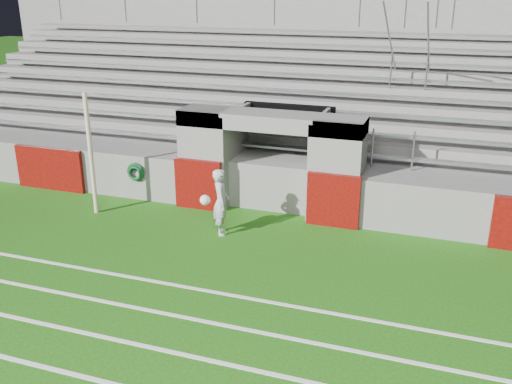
% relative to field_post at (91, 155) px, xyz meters
% --- Properties ---
extents(ground, '(90.00, 90.00, 0.00)m').
position_rel_field_post_xyz_m(ground, '(4.23, -1.81, -1.58)').
color(ground, '#1A530D').
rests_on(ground, ground).
extents(field_post, '(0.11, 0.11, 3.16)m').
position_rel_field_post_xyz_m(field_post, '(0.00, 0.00, 0.00)').
color(field_post, beige).
rests_on(field_post, ground).
extents(stadium_structure, '(26.00, 8.48, 5.42)m').
position_rel_field_post_xyz_m(stadium_structure, '(4.23, 6.16, -0.09)').
color(stadium_structure, slate).
rests_on(stadium_structure, ground).
extents(goalkeeper_with_ball, '(0.76, 0.69, 1.61)m').
position_rel_field_post_xyz_m(goalkeeper_with_ball, '(3.60, -0.17, -0.77)').
color(goalkeeper_with_ball, '#ADB1B7').
rests_on(goalkeeper_with_ball, ground).
extents(hose_coil, '(0.52, 0.14, 0.52)m').
position_rel_field_post_xyz_m(hose_coil, '(0.57, 1.12, -0.76)').
color(hose_coil, '#0C3D1A').
rests_on(hose_coil, ground).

